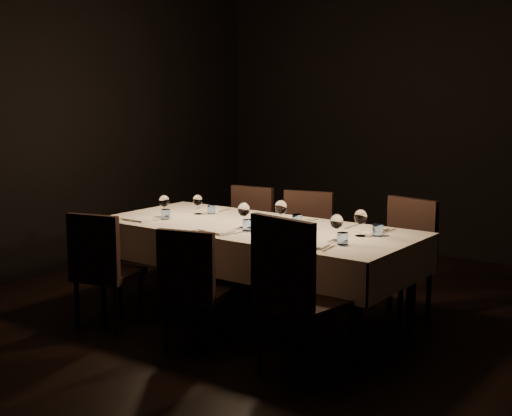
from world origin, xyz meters
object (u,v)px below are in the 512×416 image
Objects in this scene: dining_table at (256,235)px; chair_far_left at (246,231)px; chair_near_right at (297,291)px; chair_near_left at (102,264)px; chair_near_center at (193,283)px; chair_far_right at (403,253)px; chair_far_center at (304,239)px.

dining_table is 1.09m from chair_far_left.
chair_near_right is (0.88, -0.77, -0.12)m from dining_table.
chair_near_center is at bearing 168.41° from chair_near_left.
chair_far_left is (-0.70, 0.81, -0.18)m from dining_table.
chair_near_center is 0.84× the size of chair_near_right.
chair_near_left is at bearing -125.94° from chair_far_right.
chair_far_left is (-1.58, 1.58, -0.06)m from chair_near_right.
chair_far_right reaches higher than chair_near_center.
dining_table is at bearing -101.56° from chair_near_center.
dining_table is 1.17m from chair_near_right.
dining_table is at bearing -101.47° from chair_far_center.
chair_near_left is at bearing -134.45° from dining_table.
chair_far_right is at bearing 40.36° from dining_table.
chair_near_left is at bearing 11.95° from chair_near_right.
chair_far_right is at bearing -80.97° from chair_near_right.
chair_far_left reaches higher than chair_near_left.
dining_table is 2.73× the size of chair_far_center.
chair_near_left is 1.80m from chair_far_center.
chair_near_left is at bearing -12.32° from chair_near_center.
chair_near_center is 1.77m from chair_far_right.
chair_near_left is 1.03× the size of chair_near_center.
chair_near_right is at bearing -51.08° from chair_far_left.
dining_table is at bearing -148.57° from chair_near_left.
chair_near_left is 1.66m from chair_far_left.
chair_far_center is at bearing 93.45° from dining_table.
chair_near_right is at bearing 167.45° from chair_near_center.
chair_far_left reaches higher than chair_near_center.
chair_near_right is 2.24m from chair_far_left.
chair_near_center is at bearing -101.55° from chair_far_center.
chair_near_center is at bearing -71.16° from chair_far_left.
chair_far_center is at bearing -49.66° from chair_near_right.
chair_near_center is at bearing -86.71° from dining_table.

